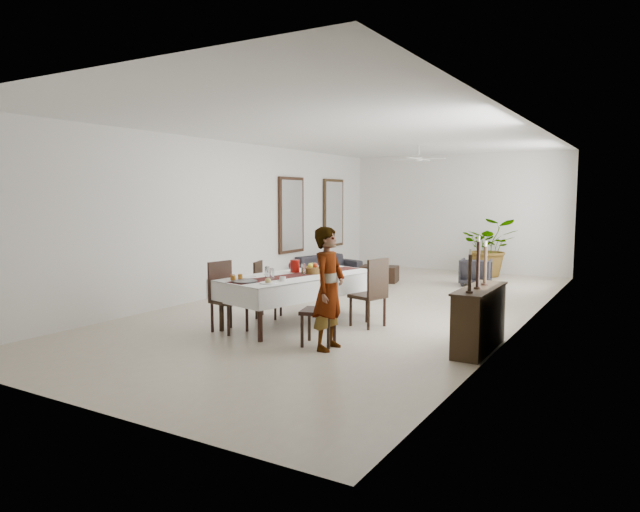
% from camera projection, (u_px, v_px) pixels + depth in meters
% --- Properties ---
extents(floor, '(6.00, 12.00, 0.00)m').
position_uv_depth(floor, '(358.00, 306.00, 10.71)').
color(floor, beige).
rests_on(floor, ground).
extents(ceiling, '(6.00, 12.00, 0.02)m').
position_uv_depth(ceiling, '(359.00, 133.00, 10.38)').
color(ceiling, white).
rests_on(ceiling, wall_back).
extents(wall_back, '(6.00, 0.02, 3.20)m').
position_uv_depth(wall_back, '(457.00, 213.00, 15.68)').
color(wall_back, silver).
rests_on(wall_back, floor).
extents(wall_front, '(6.00, 0.02, 3.20)m').
position_uv_depth(wall_front, '(74.00, 245.00, 5.41)').
color(wall_front, silver).
rests_on(wall_front, floor).
extents(wall_left, '(0.02, 12.00, 3.20)m').
position_uv_depth(wall_left, '(232.00, 218.00, 12.07)').
color(wall_left, silver).
rests_on(wall_left, floor).
extents(wall_right, '(0.02, 12.00, 3.20)m').
position_uv_depth(wall_right, '(528.00, 225.00, 9.02)').
color(wall_right, silver).
rests_on(wall_right, floor).
extents(dining_table_top, '(1.62, 2.70, 0.05)m').
position_uv_depth(dining_table_top, '(299.00, 277.00, 9.19)').
color(dining_table_top, black).
rests_on(dining_table_top, table_leg_fl).
extents(table_leg_fl, '(0.09, 0.09, 0.73)m').
position_uv_depth(table_leg_fl, '(221.00, 307.00, 8.70)').
color(table_leg_fl, black).
rests_on(table_leg_fl, floor).
extents(table_leg_fr, '(0.09, 0.09, 0.73)m').
position_uv_depth(table_leg_fr, '(260.00, 316.00, 8.06)').
color(table_leg_fr, black).
rests_on(table_leg_fr, floor).
extents(table_leg_bl, '(0.09, 0.09, 0.73)m').
position_uv_depth(table_leg_bl, '(329.00, 289.00, 10.40)').
color(table_leg_bl, black).
rests_on(table_leg_bl, floor).
extents(table_leg_br, '(0.09, 0.09, 0.73)m').
position_uv_depth(table_leg_br, '(368.00, 295.00, 9.76)').
color(table_leg_br, black).
rests_on(table_leg_br, floor).
extents(tablecloth_top, '(1.85, 2.92, 0.01)m').
position_uv_depth(tablecloth_top, '(299.00, 275.00, 9.19)').
color(tablecloth_top, white).
rests_on(tablecloth_top, dining_table_top).
extents(tablecloth_drape_left, '(0.66, 2.63, 0.31)m').
position_uv_depth(tablecloth_drape_left, '(274.00, 281.00, 9.63)').
color(tablecloth_drape_left, silver).
rests_on(tablecloth_drape_left, dining_table_top).
extents(tablecloth_drape_right, '(0.66, 2.63, 0.31)m').
position_uv_depth(tablecloth_drape_right, '(326.00, 289.00, 8.77)').
color(tablecloth_drape_right, white).
rests_on(tablecloth_drape_right, dining_table_top).
extents(tablecloth_drape_near, '(1.20, 0.31, 0.31)m').
position_uv_depth(tablecloth_drape_near, '(231.00, 295.00, 8.24)').
color(tablecloth_drape_near, white).
rests_on(tablecloth_drape_near, dining_table_top).
extents(tablecloth_drape_far, '(1.20, 0.31, 0.31)m').
position_uv_depth(tablecloth_drape_far, '(354.00, 276.00, 10.16)').
color(tablecloth_drape_far, white).
rests_on(tablecloth_drape_far, dining_table_top).
extents(table_runner, '(0.98, 2.63, 0.00)m').
position_uv_depth(table_runner, '(299.00, 275.00, 9.18)').
color(table_runner, '#541B18').
rests_on(table_runner, tablecloth_top).
extents(red_pitcher, '(0.19, 0.19, 0.21)m').
position_uv_depth(red_pitcher, '(295.00, 266.00, 9.47)').
color(red_pitcher, maroon).
rests_on(red_pitcher, tablecloth_top).
extents(pitcher_handle, '(0.13, 0.05, 0.13)m').
position_uv_depth(pitcher_handle, '(291.00, 266.00, 9.53)').
color(pitcher_handle, maroon).
rests_on(pitcher_handle, red_pitcher).
extents(wine_glass_near, '(0.07, 0.07, 0.18)m').
position_uv_depth(wine_glass_near, '(272.00, 274.00, 8.60)').
color(wine_glass_near, white).
rests_on(wine_glass_near, tablecloth_top).
extents(wine_glass_mid, '(0.07, 0.07, 0.18)m').
position_uv_depth(wine_glass_mid, '(267.00, 272.00, 8.84)').
color(wine_glass_mid, white).
rests_on(wine_glass_mid, tablecloth_top).
extents(wine_glass_far, '(0.07, 0.07, 0.18)m').
position_uv_depth(wine_glass_far, '(303.00, 269.00, 9.18)').
color(wine_glass_far, white).
rests_on(wine_glass_far, tablecloth_top).
extents(teacup_right, '(0.09, 0.09, 0.06)m').
position_uv_depth(teacup_right, '(283.00, 279.00, 8.52)').
color(teacup_right, silver).
rests_on(teacup_right, saucer_right).
extents(saucer_right, '(0.16, 0.16, 0.01)m').
position_uv_depth(saucer_right, '(283.00, 280.00, 8.52)').
color(saucer_right, white).
rests_on(saucer_right, tablecloth_top).
extents(teacup_left, '(0.09, 0.09, 0.06)m').
position_uv_depth(teacup_left, '(269.00, 273.00, 9.14)').
color(teacup_left, white).
rests_on(teacup_left, saucer_left).
extents(saucer_left, '(0.16, 0.16, 0.01)m').
position_uv_depth(saucer_left, '(269.00, 275.00, 9.14)').
color(saucer_left, white).
rests_on(saucer_left, tablecloth_top).
extents(plate_near_right, '(0.25, 0.25, 0.02)m').
position_uv_depth(plate_near_right, '(268.00, 283.00, 8.27)').
color(plate_near_right, white).
rests_on(plate_near_right, tablecloth_top).
extents(bread_near_right, '(0.09, 0.09, 0.09)m').
position_uv_depth(bread_near_right, '(268.00, 281.00, 8.27)').
color(bread_near_right, tan).
rests_on(bread_near_right, plate_near_right).
extents(plate_near_left, '(0.25, 0.25, 0.02)m').
position_uv_depth(plate_near_left, '(248.00, 277.00, 8.84)').
color(plate_near_left, white).
rests_on(plate_near_left, tablecloth_top).
extents(plate_far_left, '(0.25, 0.25, 0.02)m').
position_uv_depth(plate_far_left, '(310.00, 269.00, 9.83)').
color(plate_far_left, white).
rests_on(plate_far_left, tablecloth_top).
extents(serving_tray, '(0.38, 0.38, 0.02)m').
position_uv_depth(serving_tray, '(245.00, 281.00, 8.40)').
color(serving_tray, '#3E3F43').
rests_on(serving_tray, tablecloth_top).
extents(jam_jar_a, '(0.07, 0.07, 0.08)m').
position_uv_depth(jam_jar_a, '(233.00, 278.00, 8.54)').
color(jam_jar_a, '#9A5A16').
rests_on(jam_jar_a, tablecloth_top).
extents(jam_jar_b, '(0.07, 0.07, 0.08)m').
position_uv_depth(jam_jar_b, '(233.00, 277.00, 8.66)').
color(jam_jar_b, '#944615').
rests_on(jam_jar_b, tablecloth_top).
extents(jam_jar_c, '(0.07, 0.07, 0.08)m').
position_uv_depth(jam_jar_c, '(240.00, 277.00, 8.69)').
color(jam_jar_c, '#9A5B16').
rests_on(jam_jar_c, tablecloth_top).
extents(fruit_basket, '(0.31, 0.31, 0.10)m').
position_uv_depth(fruit_basket, '(313.00, 270.00, 9.33)').
color(fruit_basket, brown).
rests_on(fruit_basket, tablecloth_top).
extents(fruit_red, '(0.09, 0.09, 0.09)m').
position_uv_depth(fruit_red, '(315.00, 266.00, 9.31)').
color(fruit_red, '#9C2A0F').
rests_on(fruit_red, fruit_basket).
extents(fruit_green, '(0.08, 0.08, 0.08)m').
position_uv_depth(fruit_green, '(312.00, 265.00, 9.37)').
color(fruit_green, olive).
rests_on(fruit_green, fruit_basket).
extents(fruit_yellow, '(0.09, 0.09, 0.09)m').
position_uv_depth(fruit_yellow, '(310.00, 266.00, 9.28)').
color(fruit_yellow, yellow).
rests_on(fruit_yellow, fruit_basket).
extents(chair_right_near_seat, '(0.56, 0.56, 0.05)m').
position_uv_depth(chair_right_near_seat, '(319.00, 311.00, 7.88)').
color(chair_right_near_seat, black).
rests_on(chair_right_near_seat, chair_right_near_leg_fl).
extents(chair_right_near_leg_fl, '(0.06, 0.06, 0.45)m').
position_uv_depth(chair_right_near_leg_fl, '(328.00, 333.00, 7.69)').
color(chair_right_near_leg_fl, black).
rests_on(chair_right_near_leg_fl, floor).
extents(chair_right_near_leg_fr, '(0.06, 0.06, 0.45)m').
position_uv_depth(chair_right_near_leg_fr, '(335.00, 327.00, 8.04)').
color(chair_right_near_leg_fr, black).
rests_on(chair_right_near_leg_fr, floor).
extents(chair_right_near_leg_bl, '(0.06, 0.06, 0.45)m').
position_uv_depth(chair_right_near_leg_bl, '(302.00, 331.00, 7.78)').
color(chair_right_near_leg_bl, black).
rests_on(chair_right_near_leg_bl, floor).
extents(chair_right_near_leg_br, '(0.06, 0.06, 0.45)m').
position_uv_depth(chair_right_near_leg_br, '(309.00, 325.00, 8.13)').
color(chair_right_near_leg_br, black).
rests_on(chair_right_near_leg_br, floor).
extents(chair_right_near_back, '(0.17, 0.45, 0.58)m').
position_uv_depth(chair_right_near_back, '(333.00, 290.00, 7.80)').
color(chair_right_near_back, black).
rests_on(chair_right_near_back, chair_right_near_seat).
extents(chair_right_far_seat, '(0.57, 0.57, 0.05)m').
position_uv_depth(chair_right_far_seat, '(368.00, 296.00, 9.02)').
color(chair_right_far_seat, black).
rests_on(chair_right_far_seat, chair_right_far_leg_fl).
extents(chair_right_far_leg_fl, '(0.06, 0.06, 0.46)m').
position_uv_depth(chair_right_far_leg_fl, '(368.00, 315.00, 8.78)').
color(chair_right_far_leg_fl, black).
rests_on(chair_right_far_leg_fl, floor).
extents(chair_right_far_leg_fr, '(0.06, 0.06, 0.46)m').
position_uv_depth(chair_right_far_leg_fr, '(384.00, 312.00, 9.04)').
color(chair_right_far_leg_fr, black).
rests_on(chair_right_far_leg_fr, floor).
extents(chair_right_far_leg_bl, '(0.06, 0.06, 0.46)m').
position_uv_depth(chair_right_far_leg_bl, '(351.00, 312.00, 9.06)').
color(chair_right_far_leg_bl, black).
rests_on(chair_right_far_leg_bl, floor).
extents(chair_right_far_leg_br, '(0.06, 0.06, 0.46)m').
position_uv_depth(chair_right_far_leg_br, '(367.00, 309.00, 9.32)').
color(chair_right_far_leg_br, black).
rests_on(chair_right_far_leg_br, floor).
extents(chair_right_far_back, '(0.17, 0.46, 0.59)m').
position_uv_depth(chair_right_far_back, '(378.00, 278.00, 8.84)').
color(chair_right_far_back, black).
rests_on(chair_right_far_back, chair_right_far_seat).
extents(chair_left_near_seat, '(0.52, 0.52, 0.05)m').
position_uv_depth(chair_left_near_seat, '(229.00, 301.00, 8.65)').
color(chair_left_near_seat, black).
rests_on(chair_left_near_seat, chair_left_near_leg_fl).
extents(chair_left_near_leg_fl, '(0.05, 0.05, 0.45)m').
position_uv_depth(chair_left_near_leg_fl, '(231.00, 314.00, 8.93)').
color(chair_left_near_leg_fl, black).
rests_on(chair_left_near_leg_fl, floor).
extents(chair_left_near_leg_fr, '(0.05, 0.05, 0.45)m').
position_uv_depth(chair_left_near_leg_fr, '(212.00, 318.00, 8.65)').
color(chair_left_near_leg_fr, black).
rests_on(chair_left_near_leg_fr, floor).
extents(chair_left_near_leg_bl, '(0.05, 0.05, 0.45)m').
position_uv_depth(chair_left_near_leg_bl, '(247.00, 317.00, 8.70)').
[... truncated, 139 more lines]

